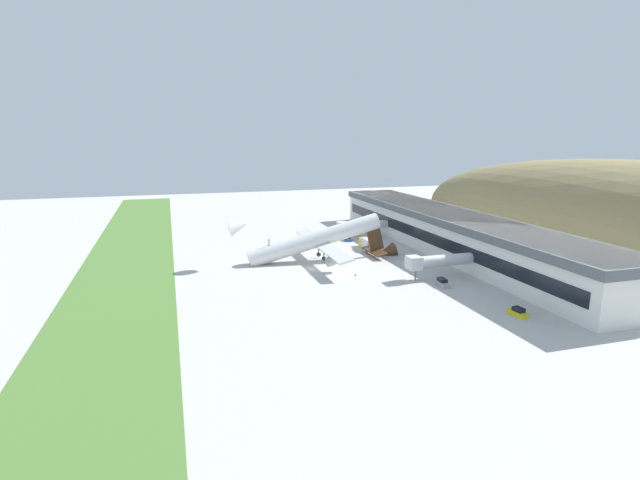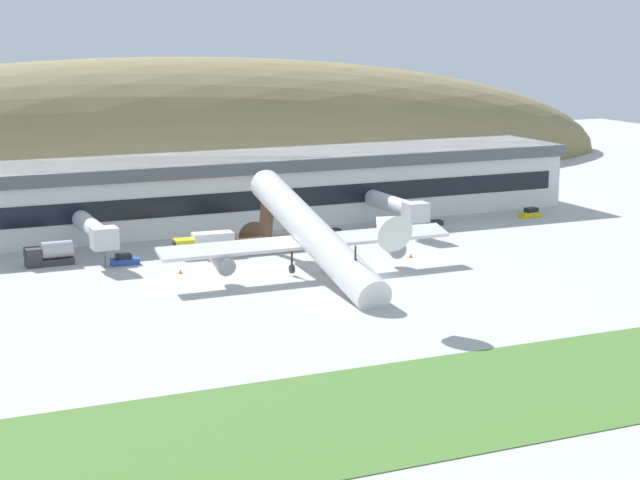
# 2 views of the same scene
# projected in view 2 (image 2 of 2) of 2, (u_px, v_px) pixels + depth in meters

# --- Properties ---
(ground_plane) EXTENTS (334.69, 334.69, 0.00)m
(ground_plane) POSITION_uv_depth(u_px,v_px,m) (382.00, 277.00, 135.58)
(ground_plane) COLOR #B7B5AF
(grass_strip_foreground) EXTENTS (301.22, 21.91, 0.08)m
(grass_strip_foreground) POSITION_uv_depth(u_px,v_px,m) (595.00, 377.00, 97.54)
(grass_strip_foreground) COLOR #4C7533
(grass_strip_foreground) RESTS_ON ground_plane
(hill_backdrop) EXTENTS (225.62, 65.99, 48.73)m
(hill_backdrop) POSITION_uv_depth(u_px,v_px,m) (154.00, 172.00, 228.55)
(hill_backdrop) COLOR olive
(hill_backdrop) RESTS_ON ground_plane
(terminal_building) EXTENTS (117.94, 17.29, 10.81)m
(terminal_building) POSITION_uv_depth(u_px,v_px,m) (226.00, 186.00, 169.61)
(terminal_building) COLOR white
(terminal_building) RESTS_ON ground_plane
(jetway_0) EXTENTS (3.38, 16.43, 5.43)m
(jetway_0) POSITION_uv_depth(u_px,v_px,m) (95.00, 230.00, 144.82)
(jetway_0) COLOR silver
(jetway_0) RESTS_ON ground_plane
(jetway_1) EXTENTS (3.38, 16.02, 5.43)m
(jetway_1) POSITION_uv_depth(u_px,v_px,m) (398.00, 206.00, 163.55)
(jetway_1) COLOR silver
(jetway_1) RESTS_ON ground_plane
(cargo_airplane) EXTENTS (39.37, 45.10, 14.70)m
(cargo_airplane) POSITION_uv_depth(u_px,v_px,m) (311.00, 236.00, 135.42)
(cargo_airplane) COLOR white
(service_car_0) EXTENTS (3.76, 1.82, 1.48)m
(service_car_0) POSITION_uv_depth(u_px,v_px,m) (124.00, 260.00, 142.12)
(service_car_0) COLOR #264C99
(service_car_0) RESTS_ON ground_plane
(service_car_1) EXTENTS (4.49, 2.10, 1.64)m
(service_car_1) POSITION_uv_depth(u_px,v_px,m) (435.00, 226.00, 164.98)
(service_car_1) COLOR #999EA3
(service_car_1) RESTS_ON ground_plane
(service_car_2) EXTENTS (4.11, 1.68, 1.48)m
(service_car_2) POSITION_uv_depth(u_px,v_px,m) (332.00, 234.00, 159.16)
(service_car_2) COLOR silver
(service_car_2) RESTS_ON ground_plane
(service_car_3) EXTENTS (3.89, 1.97, 1.64)m
(service_car_3) POSITION_uv_depth(u_px,v_px,m) (530.00, 213.00, 176.08)
(service_car_3) COLOR gold
(service_car_3) RESTS_ON ground_plane
(fuel_truck) EXTENTS (8.41, 3.01, 3.07)m
(fuel_truck) POSITION_uv_depth(u_px,v_px,m) (205.00, 244.00, 148.03)
(fuel_truck) COLOR gold
(fuel_truck) RESTS_ON ground_plane
(box_truck) EXTENTS (6.36, 2.42, 3.18)m
(box_truck) POSITION_uv_depth(u_px,v_px,m) (50.00, 254.00, 141.69)
(box_truck) COLOR #333338
(box_truck) RESTS_ON ground_plane
(traffic_cone_0) EXTENTS (0.52, 0.52, 0.58)m
(traffic_cone_0) POSITION_uv_depth(u_px,v_px,m) (181.00, 271.00, 137.29)
(traffic_cone_0) COLOR orange
(traffic_cone_0) RESTS_ON ground_plane
(traffic_cone_1) EXTENTS (0.52, 0.52, 0.58)m
(traffic_cone_1) POSITION_uv_depth(u_px,v_px,m) (411.00, 256.00, 146.44)
(traffic_cone_1) COLOR orange
(traffic_cone_1) RESTS_ON ground_plane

